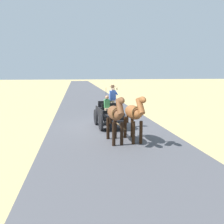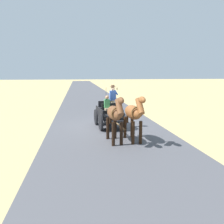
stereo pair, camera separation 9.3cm
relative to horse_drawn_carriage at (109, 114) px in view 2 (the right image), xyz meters
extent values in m
plane|color=tan|center=(0.18, -0.31, -0.82)|extent=(200.00, 200.00, 0.00)
cube|color=#4C4C51|center=(0.18, -0.31, -0.81)|extent=(6.64, 160.00, 0.01)
cube|color=black|center=(0.01, -0.08, -0.16)|extent=(1.39, 2.30, 0.12)
cube|color=black|center=(-0.56, -0.13, 0.12)|extent=(0.25, 2.09, 0.44)
cube|color=black|center=(0.58, -0.03, 0.12)|extent=(0.25, 2.09, 0.44)
cube|color=black|center=(-0.10, 1.13, -0.26)|extent=(1.10, 0.34, 0.08)
cube|color=black|center=(0.12, -1.28, -0.34)|extent=(0.73, 0.26, 0.06)
cube|color=black|center=(-0.04, 0.52, 0.22)|extent=(1.05, 0.45, 0.14)
cube|color=black|center=(-0.03, 0.34, 0.44)|extent=(1.02, 0.17, 0.44)
cube|color=black|center=(0.05, -0.58, 0.22)|extent=(1.05, 0.45, 0.14)
cube|color=black|center=(0.07, -0.76, 0.44)|extent=(1.02, 0.17, 0.44)
cylinder|color=black|center=(-0.71, 0.63, -0.34)|extent=(0.19, 0.97, 0.96)
cylinder|color=black|center=(-0.71, 0.63, -0.34)|extent=(0.14, 0.22, 0.21)
cylinder|color=black|center=(0.59, 0.74, -0.34)|extent=(0.19, 0.97, 0.96)
cylinder|color=black|center=(0.59, 0.74, -0.34)|extent=(0.14, 0.22, 0.21)
cylinder|color=black|center=(-0.57, -0.91, -0.34)|extent=(0.19, 0.97, 0.96)
cylinder|color=black|center=(-0.57, -0.91, -0.34)|extent=(0.14, 0.22, 0.21)
cylinder|color=black|center=(0.73, -0.79, -0.34)|extent=(0.19, 0.97, 0.96)
cylinder|color=black|center=(0.73, -0.79, -0.34)|extent=(0.14, 0.22, 0.21)
cylinder|color=brown|center=(-0.19, 2.11, -0.21)|extent=(0.25, 2.00, 0.07)
cylinder|color=black|center=(0.26, 0.55, 0.92)|extent=(0.02, 0.02, 1.30)
cylinder|color=#998466|center=(-0.17, 0.23, 0.35)|extent=(0.22, 0.22, 0.90)
cube|color=#2D4C99|center=(-0.17, 0.23, 1.08)|extent=(0.36, 0.25, 0.56)
sphere|color=beige|center=(-0.17, 0.23, 1.48)|extent=(0.22, 0.22, 0.22)
cylinder|color=#473323|center=(-0.17, 0.23, 1.58)|extent=(0.36, 0.36, 0.01)
cylinder|color=#473323|center=(-0.17, 0.23, 1.63)|extent=(0.20, 0.20, 0.10)
cylinder|color=#2D4C99|center=(-0.35, 0.26, 1.26)|extent=(0.27, 0.10, 0.32)
cube|color=black|center=(-0.41, 0.27, 1.46)|extent=(0.03, 0.07, 0.14)
cube|color=#998466|center=(0.19, 0.66, 0.36)|extent=(0.31, 0.34, 0.14)
cube|color=#387F47|center=(0.21, 0.54, 0.67)|extent=(0.32, 0.23, 0.48)
sphere|color=#9E7051|center=(0.21, 0.54, 1.02)|extent=(0.20, 0.20, 0.20)
ellipsoid|color=brown|center=(-0.70, 2.87, 0.55)|extent=(0.75, 1.62, 0.64)
cylinder|color=black|center=(-0.95, 3.38, -0.29)|extent=(0.15, 0.15, 1.05)
cylinder|color=black|center=(-0.59, 3.43, -0.29)|extent=(0.15, 0.15, 1.05)
cylinder|color=black|center=(-0.81, 2.30, -0.29)|extent=(0.15, 0.15, 1.05)
cylinder|color=black|center=(-0.45, 2.35, -0.29)|extent=(0.15, 0.15, 1.05)
cylinder|color=brown|center=(-0.80, 3.70, 0.95)|extent=(0.34, 0.68, 0.73)
ellipsoid|color=brown|center=(-0.83, 3.92, 1.26)|extent=(0.28, 0.56, 0.28)
cube|color=black|center=(-0.80, 3.68, 0.99)|extent=(0.12, 0.51, 0.56)
cylinder|color=black|center=(-0.61, 2.13, 0.25)|extent=(0.11, 0.11, 0.70)
torus|color=brown|center=(-0.77, 3.41, 0.63)|extent=(0.55, 0.14, 0.55)
ellipsoid|color=brown|center=(0.19, 2.94, 0.55)|extent=(0.70, 1.61, 0.64)
cylinder|color=black|center=(-0.05, 3.47, -0.29)|extent=(0.15, 0.15, 1.05)
cylinder|color=black|center=(0.32, 3.51, -0.29)|extent=(0.15, 0.15, 1.05)
cylinder|color=black|center=(0.06, 2.38, -0.29)|extent=(0.15, 0.15, 1.05)
cylinder|color=black|center=(0.42, 2.42, -0.29)|extent=(0.15, 0.15, 1.05)
cylinder|color=brown|center=(0.11, 3.78, 0.95)|extent=(0.32, 0.67, 0.73)
ellipsoid|color=brown|center=(0.09, 4.00, 1.26)|extent=(0.27, 0.56, 0.28)
cube|color=black|center=(0.11, 3.76, 0.99)|extent=(0.11, 0.51, 0.56)
cylinder|color=black|center=(0.26, 2.21, 0.25)|extent=(0.11, 0.11, 0.70)
torus|color=brown|center=(0.14, 3.49, 0.63)|extent=(0.55, 0.12, 0.55)
camera|label=1|loc=(1.92, 12.98, 2.36)|focal=36.36mm
camera|label=2|loc=(1.83, 13.00, 2.36)|focal=36.36mm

